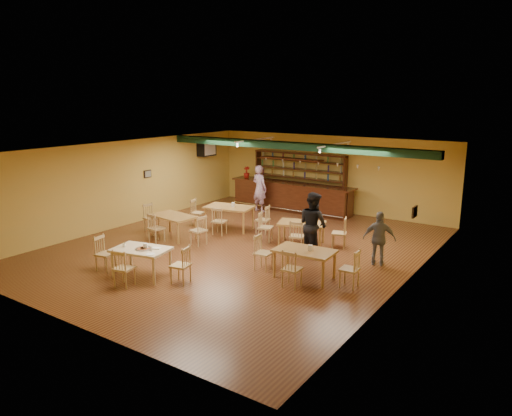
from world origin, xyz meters
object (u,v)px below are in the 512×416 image
Objects in this scene: dining_table_a at (229,218)px; dining_table_b at (301,233)px; dining_table_d at (304,264)px; near_table at (142,262)px; dining_table_c at (174,226)px; patron_right_a at (313,224)px; bar_counter at (291,197)px; patron_bar at (260,188)px.

dining_table_a is 2.94m from dining_table_b.
near_table is (-3.47, -2.24, 0.00)m from dining_table_d.
dining_table_b is 5.11m from near_table.
near_table is (1.77, -3.03, 0.00)m from dining_table_c.
dining_table_a is 4.95m from near_table.
dining_table_b is 1.01× the size of near_table.
patron_right_a reaches higher than dining_table_a.
dining_table_a is at bearing 71.99° from dining_table_c.
patron_bar is (-0.98, -0.83, 0.36)m from bar_counter.
bar_counter is 3.56× the size of dining_table_c.
patron_bar is (0.25, 4.64, 0.56)m from dining_table_c.
patron_bar is at bearing 89.82° from near_table.
patron_right_a is at bearing 17.88° from dining_table_c.
bar_counter is 1.33m from patron_bar.
patron_right_a is (3.37, -4.59, 0.37)m from bar_counter.
dining_table_a is 1.15× the size of near_table.
dining_table_a reaches higher than dining_table_d.
near_table is 0.74× the size of patron_right_a.
bar_counter is at bearing 106.40° from dining_table_b.
patron_right_a reaches higher than near_table.
dining_table_d is (1.44, -2.46, 0.02)m from dining_table_b.
dining_table_c is 0.79× the size of patron_right_a.
dining_table_b is 4.66m from patron_bar.
dining_table_d is (4.37, -2.62, -0.03)m from dining_table_a.
patron_right_a is (4.60, 0.87, 0.57)m from dining_table_c.
dining_table_b is at bearing -23.56° from patron_right_a.
dining_table_b is at bearing 30.90° from dining_table_c.
dining_table_b is (2.57, -3.79, -0.21)m from bar_counter.
dining_table_a is 1.08× the size of dining_table_c.
dining_table_d is at bearing 21.43° from near_table.
dining_table_d is at bearing -57.33° from bar_counter.
dining_table_b is 2.85m from dining_table_d.
dining_table_a is at bearing 6.93° from patron_right_a.
dining_table_c and dining_table_d have the same top height.
patron_right_a is (2.83, 3.90, 0.56)m from near_table.
dining_table_c is (-1.23, -5.46, -0.19)m from bar_counter.
patron_bar is at bearing -139.96° from bar_counter.
dining_table_a is at bearing 89.14° from near_table.
dining_table_d is 1.86m from patron_right_a.
patron_bar is at bearing 94.10° from dining_table_c.
patron_bar reaches higher than bar_counter.
bar_counter is 4.59m from dining_table_b.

